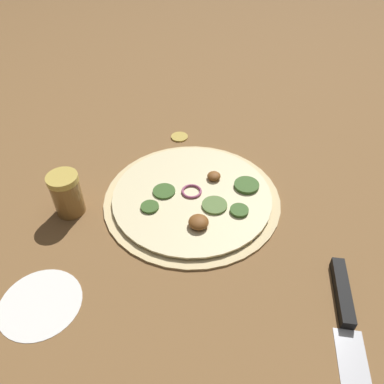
% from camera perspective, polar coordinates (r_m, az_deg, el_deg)
% --- Properties ---
extents(ground_plane, '(3.00, 3.00, 0.00)m').
position_cam_1_polar(ground_plane, '(0.74, 0.00, -1.06)').
color(ground_plane, brown).
extents(pizza, '(0.35, 0.35, 0.03)m').
position_cam_1_polar(pizza, '(0.74, 0.15, -0.75)').
color(pizza, beige).
rests_on(pizza, ground_plane).
extents(knife, '(0.28, 0.11, 0.02)m').
position_cam_1_polar(knife, '(0.62, 22.44, -17.13)').
color(knife, silver).
rests_on(knife, ground_plane).
extents(spice_jar, '(0.06, 0.06, 0.09)m').
position_cam_1_polar(spice_jar, '(0.72, -18.58, -0.48)').
color(spice_jar, olive).
rests_on(spice_jar, ground_plane).
extents(loose_cap, '(0.04, 0.04, 0.01)m').
position_cam_1_polar(loose_cap, '(0.91, -1.84, 8.50)').
color(loose_cap, gold).
rests_on(loose_cap, ground_plane).
extents(flour_patch, '(0.13, 0.13, 0.00)m').
position_cam_1_polar(flour_patch, '(0.64, -22.11, -15.44)').
color(flour_patch, white).
rests_on(flour_patch, ground_plane).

